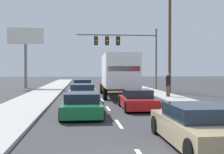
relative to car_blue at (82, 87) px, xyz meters
name	(u,v)px	position (x,y,z in m)	size (l,w,h in m)	color
ground_plane	(96,91)	(1.46, 3.00, -0.61)	(140.00, 140.00, 0.00)	#333335
sidewalk_right	(154,94)	(6.53, -2.00, -0.54)	(3.04, 80.00, 0.14)	#9E9E99
sidewalk_left	(42,95)	(-3.61, -2.00, -0.54)	(3.04, 80.00, 0.14)	#9E9E99
lane_markings	(98,94)	(1.46, -1.40, -0.61)	(0.14, 52.00, 0.01)	silver
car_blue	(82,87)	(0.00, 0.00, 0.00)	(1.96, 4.60, 1.35)	#1E389E
car_white	(83,93)	(-0.02, -7.36, -0.02)	(2.03, 4.23, 1.26)	white
car_green	(82,105)	(-0.07, -13.96, -0.07)	(2.03, 4.51, 1.14)	#196B38
box_truck	(118,73)	(2.94, -4.10, 1.41)	(2.86, 9.32, 3.51)	white
car_red	(137,100)	(3.11, -11.87, -0.08)	(1.90, 4.06, 1.15)	red
car_tan	(198,127)	(3.37, -20.15, -0.04)	(1.93, 4.56, 1.22)	tan
traffic_signal_mast	(120,44)	(4.23, 3.97, 4.50)	(9.02, 0.69, 6.90)	#595B56
utility_pole_mid	(170,39)	(8.53, -0.39, 4.70)	(1.80, 0.28, 10.34)	brown
roadside_billboard	(26,45)	(-7.01, 9.06, 4.82)	(4.41, 0.36, 7.51)	slate
pedestrian_near_corner	(168,85)	(6.84, -5.56, 0.47)	(0.38, 0.38, 1.87)	brown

